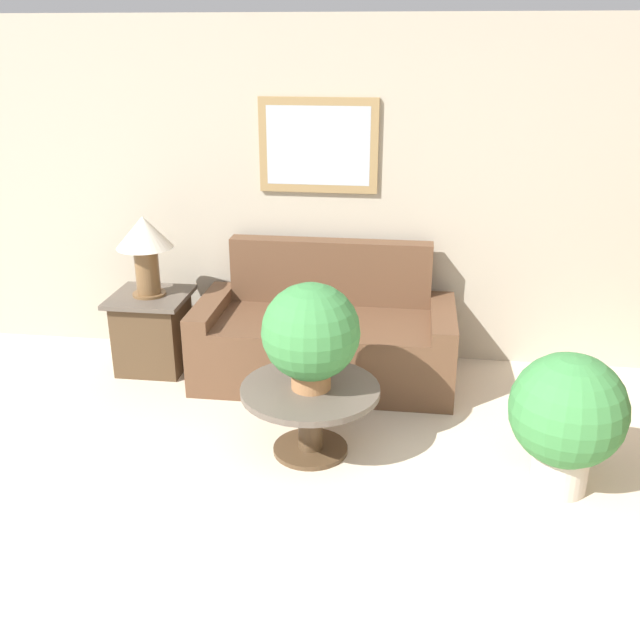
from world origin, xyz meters
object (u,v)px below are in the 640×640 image
at_px(side_table, 153,331).
at_px(potted_plant_on_table, 311,334).
at_px(coffee_table, 310,405).
at_px(couch_main, 325,338).
at_px(potted_plant_floor, 567,415).
at_px(table_lamp, 145,242).

xyz_separation_m(side_table, potted_plant_on_table, (1.40, -1.07, 0.50)).
distance_m(coffee_table, potted_plant_on_table, 0.48).
distance_m(couch_main, potted_plant_floor, 1.98).
bearing_deg(potted_plant_on_table, table_lamp, 142.70).
distance_m(couch_main, side_table, 1.35).
relative_size(couch_main, coffee_table, 2.24).
bearing_deg(potted_plant_on_table, coffee_table, 141.64).
bearing_deg(table_lamp, couch_main, 0.17).
xyz_separation_m(side_table, potted_plant_floor, (2.87, -1.26, 0.17)).
distance_m(coffee_table, table_lamp, 1.89).
xyz_separation_m(couch_main, table_lamp, (-1.35, -0.00, 0.70)).
xyz_separation_m(coffee_table, potted_plant_on_table, (0.01, -0.01, 0.48)).
bearing_deg(potted_plant_floor, couch_main, 140.26).
xyz_separation_m(coffee_table, potted_plant_floor, (1.48, -0.20, 0.15)).
xyz_separation_m(couch_main, side_table, (-1.35, -0.00, -0.01)).
bearing_deg(couch_main, potted_plant_on_table, -87.39).
relative_size(coffee_table, table_lamp, 1.40).
height_order(table_lamp, potted_plant_on_table, table_lamp).
bearing_deg(potted_plant_on_table, side_table, 142.70).
xyz_separation_m(couch_main, coffee_table, (0.04, -1.07, 0.01)).
bearing_deg(side_table, potted_plant_on_table, -37.30).
bearing_deg(potted_plant_floor, coffee_table, 172.42).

